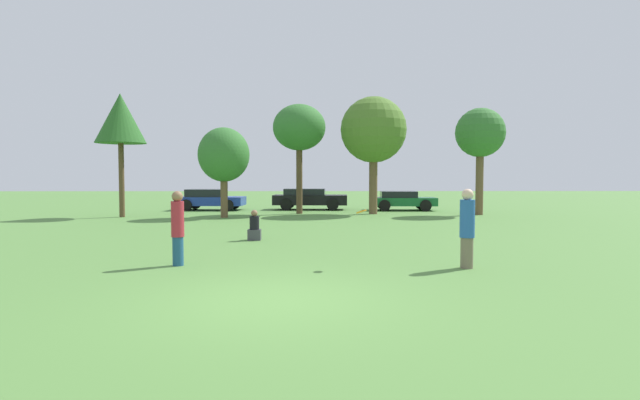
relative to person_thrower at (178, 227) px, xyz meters
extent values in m
plane|color=#54843D|center=(2.48, -3.17, -0.89)|extent=(120.00, 120.00, 0.00)
cylinder|color=navy|center=(0.00, 0.00, -0.56)|extent=(0.25, 0.25, 0.66)
cylinder|color=#A52633|center=(0.00, 0.00, 0.18)|extent=(0.29, 0.29, 0.81)
sphere|color=#8C6647|center=(0.00, 0.00, 0.70)|extent=(0.25, 0.25, 0.25)
cylinder|color=#726651|center=(6.52, -0.41, -0.55)|extent=(0.28, 0.28, 0.69)
cylinder|color=#2659A5|center=(6.52, -0.41, 0.21)|extent=(0.33, 0.33, 0.84)
sphere|color=beige|center=(6.52, -0.41, 0.75)|extent=(0.26, 0.26, 0.26)
cylinder|color=orange|center=(4.18, -0.23, 0.36)|extent=(0.25, 0.24, 0.13)
cube|color=#3F3F47|center=(1.22, 4.49, -0.72)|extent=(0.41, 0.34, 0.34)
cylinder|color=black|center=(1.22, 4.49, -0.33)|extent=(0.31, 0.31, 0.43)
sphere|color=#8C6647|center=(1.22, 4.49, -0.03)|extent=(0.21, 0.21, 0.21)
cylinder|color=brown|center=(-6.49, 13.57, 0.96)|extent=(0.26, 0.26, 3.70)
cone|color=#286023|center=(-6.49, 13.57, 4.04)|extent=(2.47, 2.47, 2.47)
cylinder|color=brown|center=(-1.31, 13.24, 0.32)|extent=(0.35, 0.35, 2.42)
ellipsoid|color=#33702D|center=(-1.31, 13.24, 2.23)|extent=(2.53, 2.53, 2.68)
cylinder|color=brown|center=(2.35, 15.70, 1.07)|extent=(0.34, 0.34, 3.92)
ellipsoid|color=#33702D|center=(2.35, 15.70, 3.81)|extent=(2.87, 2.87, 2.51)
cylinder|color=brown|center=(6.37, 15.46, 0.90)|extent=(0.45, 0.45, 3.58)
sphere|color=#4C7528|center=(6.37, 15.46, 3.67)|extent=(3.56, 3.56, 3.56)
cylinder|color=brown|center=(11.94, 14.77, 0.93)|extent=(0.40, 0.40, 3.64)
sphere|color=#33702D|center=(11.94, 14.77, 3.46)|extent=(2.59, 2.59, 2.59)
cube|color=#1E389E|center=(-3.08, 18.64, -0.34)|extent=(4.08, 2.02, 0.52)
cube|color=black|center=(-3.38, 18.65, 0.15)|extent=(2.28, 1.70, 0.46)
cylinder|color=black|center=(-1.80, 19.46, -0.55)|extent=(0.70, 0.25, 0.69)
cylinder|color=black|center=(-1.90, 17.67, -0.55)|extent=(0.70, 0.25, 0.69)
cylinder|color=black|center=(-4.26, 19.60, -0.55)|extent=(0.70, 0.25, 0.69)
cylinder|color=black|center=(-4.36, 17.81, -0.55)|extent=(0.70, 0.25, 0.69)
cube|color=black|center=(2.93, 19.03, -0.29)|extent=(4.59, 1.99, 0.60)
cube|color=black|center=(2.60, 19.04, 0.20)|extent=(2.56, 1.67, 0.38)
cylinder|color=black|center=(4.38, 19.81, -0.54)|extent=(0.72, 0.21, 0.71)
cylinder|color=black|center=(4.28, 18.08, -0.54)|extent=(0.72, 0.21, 0.71)
cylinder|color=black|center=(1.59, 19.97, -0.54)|extent=(0.72, 0.21, 0.71)
cylinder|color=black|center=(1.49, 18.24, -0.54)|extent=(0.72, 0.21, 0.71)
cube|color=#196633|center=(8.53, 18.30, -0.36)|extent=(3.94, 1.99, 0.49)
cube|color=black|center=(8.25, 18.32, 0.07)|extent=(2.20, 1.68, 0.38)
cylinder|color=black|center=(9.77, 19.12, -0.55)|extent=(0.69, 0.26, 0.68)
cylinder|color=black|center=(9.67, 17.35, -0.55)|extent=(0.69, 0.26, 0.68)
cylinder|color=black|center=(7.39, 19.26, -0.55)|extent=(0.69, 0.26, 0.68)
cylinder|color=black|center=(7.29, 17.48, -0.55)|extent=(0.69, 0.26, 0.68)
camera|label=1|loc=(3.09, -11.26, 1.15)|focal=27.70mm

